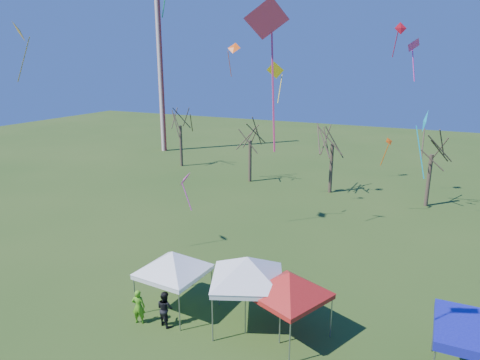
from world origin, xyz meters
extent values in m
plane|color=#2B4A17|center=(0.00, 0.00, 0.00)|extent=(140.00, 140.00, 0.00)
cylinder|color=silver|center=(-28.00, 34.00, 12.50)|extent=(0.70, 0.70, 25.00)
cylinder|color=#3D2D21|center=(-20.85, 27.38, 2.39)|extent=(0.32, 0.32, 4.78)
cylinder|color=#3D2D21|center=(-10.77, 24.65, 2.14)|extent=(0.32, 0.32, 4.28)
cylinder|color=#3D2D21|center=(-2.37, 24.38, 2.32)|extent=(0.32, 0.32, 4.64)
cylinder|color=#3D2D21|center=(6.03, 24.04, 2.24)|extent=(0.32, 0.32, 4.49)
cylinder|color=gray|center=(-5.95, 0.26, 0.96)|extent=(0.06, 0.06, 1.92)
cylinder|color=gray|center=(-5.76, 2.93, 0.96)|extent=(0.06, 0.06, 1.92)
cylinder|color=gray|center=(-3.27, 0.07, 0.96)|extent=(0.06, 0.06, 1.92)
cylinder|color=gray|center=(-3.08, 2.75, 0.96)|extent=(0.06, 0.06, 1.92)
cube|color=white|center=(-4.51, 1.50, 2.03)|extent=(3.07, 3.07, 0.23)
pyramid|color=white|center=(-4.51, 1.50, 3.10)|extent=(4.05, 4.05, 0.96)
cylinder|color=gray|center=(-1.55, 0.06, 1.05)|extent=(0.06, 0.06, 2.10)
cylinder|color=gray|center=(-2.67, 2.77, 1.05)|extent=(0.06, 0.06, 2.10)
cylinder|color=gray|center=(1.17, 1.17, 1.05)|extent=(0.06, 0.06, 2.10)
cylinder|color=gray|center=(0.05, 3.89, 1.05)|extent=(0.06, 0.06, 2.10)
cube|color=white|center=(-0.75, 1.97, 2.22)|extent=(4.11, 4.11, 0.25)
pyramid|color=white|center=(-0.75, 1.97, 3.40)|extent=(4.12, 4.12, 1.05)
cylinder|color=gray|center=(-0.49, 1.18, 0.96)|extent=(0.06, 0.06, 1.93)
cylinder|color=gray|center=(0.59, 3.65, 0.96)|extent=(0.06, 0.06, 1.93)
cylinder|color=gray|center=(1.99, 0.10, 0.96)|extent=(0.06, 0.06, 1.93)
cylinder|color=gray|center=(3.07, 2.57, 0.96)|extent=(0.06, 0.06, 1.93)
cube|color=#AC1410|center=(1.29, 1.88, 2.04)|extent=(3.81, 3.81, 0.23)
pyramid|color=#AC1410|center=(1.29, 1.88, 3.12)|extent=(3.75, 3.75, 0.96)
cylinder|color=gray|center=(7.21, 3.44, 1.04)|extent=(0.06, 0.06, 2.08)
cube|color=#0F129C|center=(8.68, 1.99, 2.20)|extent=(3.15, 3.15, 0.25)
imported|color=black|center=(-4.14, 0.17, 0.86)|extent=(0.99, 0.87, 1.72)
imported|color=#55A71A|center=(-5.36, -0.23, 0.85)|extent=(0.72, 0.59, 1.71)
cone|color=#E14F0B|center=(2.97, 20.22, 6.00)|extent=(0.74, 0.77, 0.56)
cube|color=#E14F0B|center=(2.76, 19.95, 4.93)|extent=(0.58, 0.49, 1.82)
cone|color=yellow|center=(-3.69, 12.73, 11.42)|extent=(1.23, 0.62, 1.15)
cube|color=yellow|center=(-3.34, 12.73, 10.21)|extent=(0.05, 0.73, 1.82)
cone|color=#0DACC9|center=(5.85, 5.04, 9.56)|extent=(0.32, 0.99, 0.97)
cube|color=#0DACC9|center=(5.82, 5.31, 8.18)|extent=(0.58, 0.10, 2.29)
cube|color=#16923D|center=(-9.64, 9.17, 15.52)|extent=(0.70, 0.31, 1.92)
cone|color=#FDAB0D|center=(-14.12, 2.28, 13.49)|extent=(1.35, 1.22, 1.12)
cube|color=#FDAB0D|center=(-13.78, 2.04, 12.04)|extent=(0.54, 0.73, 2.31)
cone|color=#F7366D|center=(2.14, -3.33, 13.02)|extent=(1.49, 1.42, 1.06)
cube|color=#F7366D|center=(2.31, -3.19, 11.12)|extent=(0.34, 0.40, 3.17)
cone|color=#FF38C3|center=(4.75, 10.04, 12.76)|extent=(0.97, 1.03, 0.72)
cube|color=#FF38C3|center=(4.85, 10.17, 11.75)|extent=(0.32, 0.25, 1.60)
cone|color=red|center=(3.37, 16.99, 14.04)|extent=(0.86, 0.66, 0.81)
cube|color=red|center=(3.13, 16.85, 13.02)|extent=(0.32, 0.53, 1.63)
cone|color=#EA34B2|center=(-5.36, 4.09, 6.00)|extent=(0.89, 1.14, 0.86)
cube|color=#EA34B2|center=(-5.42, 4.33, 4.96)|extent=(0.52, 0.17, 1.58)
cone|color=#FF510D|center=(-9.01, 17.45, 12.98)|extent=(1.14, 0.84, 0.89)
cube|color=#FF510D|center=(-9.38, 17.41, 11.73)|extent=(0.12, 0.78, 1.98)
camera|label=1|loc=(6.54, -14.17, 11.93)|focal=32.00mm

